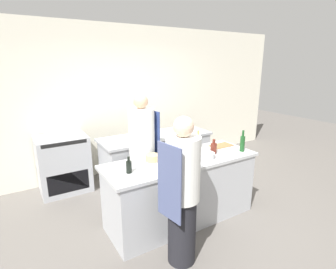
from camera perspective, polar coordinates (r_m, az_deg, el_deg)
name	(u,v)px	position (r m, az deg, el deg)	size (l,w,h in m)	color
ground_plane	(181,218)	(3.87, 2.86, -17.75)	(16.00, 16.00, 0.00)	#605B56
wall_back	(120,101)	(5.18, -10.49, 7.23)	(8.00, 0.06, 2.80)	silver
prep_counter	(181,189)	(3.64, 2.96, -11.85)	(2.10, 0.74, 0.89)	#A8AAAF
pass_counter	(156,159)	(4.70, -2.56, -5.40)	(1.96, 0.73, 0.89)	#A8AAAF
oven_range	(64,164)	(4.75, -21.79, -5.94)	(0.79, 0.64, 0.95)	#A8AAAF
chef_at_prep_near	(182,194)	(2.77, 3.11, -12.72)	(0.39, 0.38, 1.63)	black
chef_at_stove	(142,152)	(3.87, -5.60, -3.87)	(0.42, 0.40, 1.69)	black
bottle_olive_oil	(198,141)	(3.86, 6.55, -1.51)	(0.06, 0.06, 0.27)	#B2A84C
bottle_vinegar	(129,166)	(3.05, -8.50, -6.89)	(0.07, 0.07, 0.20)	black
bottle_wine	(191,155)	(3.25, 5.10, -4.56)	(0.08, 0.08, 0.29)	silver
bottle_cooking_oil	(214,148)	(3.68, 9.89, -2.89)	(0.09, 0.09, 0.20)	#5B2319
bottle_sauce	(242,143)	(3.86, 15.89, -1.80)	(0.07, 0.07, 0.31)	#19471E
bottle_water	(193,154)	(3.43, 5.43, -4.28)	(0.08, 0.08, 0.18)	#2D5175
bowl_mixing_large	(152,158)	(3.38, -3.40, -5.07)	(0.18, 0.18, 0.08)	tan
bowl_prep_small	(206,155)	(3.52, 8.26, -4.50)	(0.24, 0.24, 0.07)	#B7BABC
cup	(165,158)	(3.35, -0.64, -5.16)	(0.08, 0.08, 0.10)	white
cutting_board	(221,146)	(4.06, 11.51, -2.37)	(0.34, 0.20, 0.01)	olive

